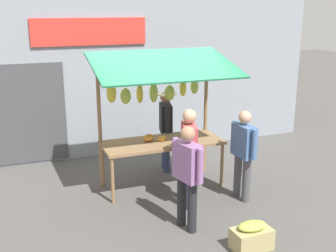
{
  "coord_description": "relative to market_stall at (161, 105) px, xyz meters",
  "views": [
    {
      "loc": [
        2.53,
        6.99,
        3.28
      ],
      "look_at": [
        0.0,
        0.3,
        1.25
      ],
      "focal_mm": 45.6,
      "sensor_mm": 36.0,
      "label": 1
    }
  ],
  "objects": [
    {
      "name": "market_stall",
      "position": [
        0.0,
        0.0,
        0.0
      ],
      "size": [
        2.5,
        1.46,
        2.5
      ],
      "color": "olive",
      "rests_on": "ground"
    },
    {
      "name": "shopper_with_ponytail",
      "position": [
        -1.12,
        1.06,
        -0.63
      ],
      "size": [
        0.25,
        0.68,
        1.59
      ],
      "rotation": [
        0.0,
        0.0,
        -1.5
      ],
      "color": "#4C4C51",
      "rests_on": "ground"
    },
    {
      "name": "produce_crate_near",
      "position": [
        -0.43,
        2.52,
        -1.36
      ],
      "size": [
        0.57,
        0.36,
        0.41
      ],
      "color": "tan",
      "rests_on": "ground"
    },
    {
      "name": "street_backdrop",
      "position": [
        0.05,
        -2.14,
        0.15
      ],
      "size": [
        9.0,
        0.3,
        3.4
      ],
      "color": "#8C939E",
      "rests_on": "ground"
    },
    {
      "name": "shopper_in_grey_tee",
      "position": [
        0.19,
        1.68,
        -0.62
      ],
      "size": [
        0.33,
        0.68,
        1.61
      ],
      "rotation": [
        0.0,
        0.0,
        -1.34
      ],
      "color": "#232328",
      "rests_on": "ground"
    },
    {
      "name": "shopper_with_shopping_bag",
      "position": [
        -0.14,
        0.96,
        -0.57
      ],
      "size": [
        0.35,
        0.69,
        1.68
      ],
      "rotation": [
        0.0,
        0.0,
        -1.85
      ],
      "color": "navy",
      "rests_on": "ground"
    },
    {
      "name": "ground_plane",
      "position": [
        -0.0,
        0.05,
        -1.55
      ],
      "size": [
        40.0,
        40.0,
        0.0
      ],
      "primitive_type": "plane",
      "color": "#514F4C"
    },
    {
      "name": "vendor_with_sunhat",
      "position": [
        -0.35,
        -0.7,
        -0.58
      ],
      "size": [
        0.42,
        0.68,
        1.64
      ],
      "rotation": [
        0.0,
        0.0,
        1.33
      ],
      "color": "navy",
      "rests_on": "ground"
    }
  ]
}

